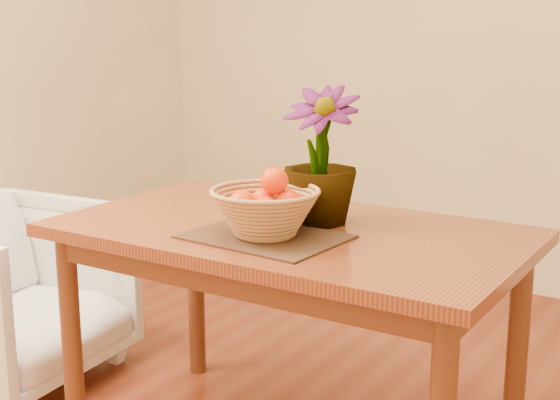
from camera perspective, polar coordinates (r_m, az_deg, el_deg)
The scene contains 7 objects.
wall_back at distance 4.06m, azimuth 15.63°, elevation 12.33°, with size 4.00×0.02×2.70m, color #FFF0C2.
table at distance 2.37m, azimuth 0.66°, elevation -4.00°, with size 1.40×0.80×0.75m.
placemat at distance 2.22m, azimuth -1.08°, elevation -2.70°, with size 0.43×0.32×0.01m, color #3E2316.
wicker_basket at distance 2.21m, azimuth -1.09°, elevation -1.03°, with size 0.31×0.31×0.13m.
orange_pile at distance 2.20m, azimuth -0.96°, elevation 0.01°, with size 0.18×0.18×0.14m.
potted_plant at distance 2.35m, azimuth 2.96°, elevation 3.25°, with size 0.23×0.23×0.42m, color #184714.
armchair at distance 3.16m, azimuth -19.19°, elevation -5.90°, with size 0.72×0.68×0.75m, color #866B5D.
Camera 1 is at (1.19, -1.63, 1.34)m, focal length 50.00 mm.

